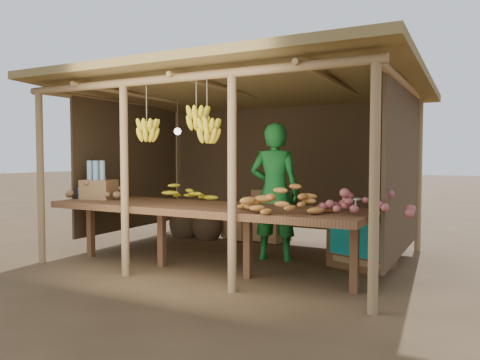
% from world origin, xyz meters
% --- Properties ---
extents(ground, '(60.00, 60.00, 0.00)m').
position_xyz_m(ground, '(0.00, 0.00, 0.00)').
color(ground, brown).
rests_on(ground, ground).
extents(stall_structure, '(4.70, 3.50, 2.43)m').
position_xyz_m(stall_structure, '(-0.00, 0.08, 1.93)').
color(stall_structure, '#9B7950').
rests_on(stall_structure, ground).
extents(counter, '(3.90, 1.05, 0.80)m').
position_xyz_m(counter, '(0.00, -0.95, 0.74)').
color(counter, brown).
rests_on(counter, ground).
extents(potato_heap, '(0.92, 0.60, 0.36)m').
position_xyz_m(potato_heap, '(-1.67, -0.86, 0.98)').
color(potato_heap, '#8B6847').
rests_on(potato_heap, counter).
extents(sweet_potato_heap, '(1.03, 0.80, 0.35)m').
position_xyz_m(sweet_potato_heap, '(1.09, -1.21, 0.98)').
color(sweet_potato_heap, '#AF6D2D').
rests_on(sweet_potato_heap, counter).
extents(onion_heap, '(1.04, 0.81, 0.36)m').
position_xyz_m(onion_heap, '(1.90, -0.98, 0.98)').
color(onion_heap, '#A14E4E').
rests_on(onion_heap, counter).
extents(banana_pile, '(0.59, 0.37, 0.35)m').
position_xyz_m(banana_pile, '(-0.51, -0.50, 0.97)').
color(banana_pile, yellow).
rests_on(banana_pile, counter).
extents(tomato_basin, '(0.38, 0.38, 0.20)m').
position_xyz_m(tomato_basin, '(-1.90, -0.83, 0.88)').
color(tomato_basin, navy).
rests_on(tomato_basin, counter).
extents(bottle_box, '(0.47, 0.40, 0.51)m').
position_xyz_m(bottle_box, '(-1.64, -0.95, 1.00)').
color(bottle_box, olive).
rests_on(bottle_box, counter).
extents(vendor, '(0.73, 0.55, 1.81)m').
position_xyz_m(vendor, '(0.49, 0.06, 0.90)').
color(vendor, '#1B7D2E').
rests_on(vendor, ground).
extents(tarp_crate, '(0.91, 0.85, 0.87)m').
position_xyz_m(tarp_crate, '(1.61, 0.18, 0.36)').
color(tarp_crate, brown).
rests_on(tarp_crate, ground).
extents(carton_stack, '(1.17, 0.54, 0.82)m').
position_xyz_m(carton_stack, '(-0.25, 1.20, 0.36)').
color(carton_stack, olive).
rests_on(carton_stack, ground).
extents(burlap_sacks, '(0.96, 0.50, 0.68)m').
position_xyz_m(burlap_sacks, '(-1.34, 0.94, 0.30)').
color(burlap_sacks, '#4C3923').
rests_on(burlap_sacks, ground).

